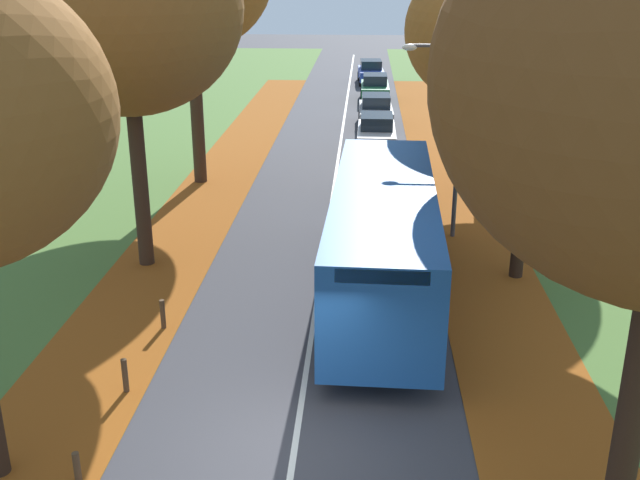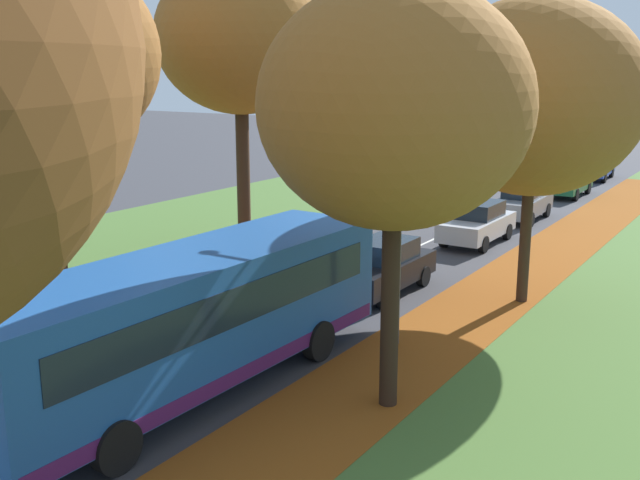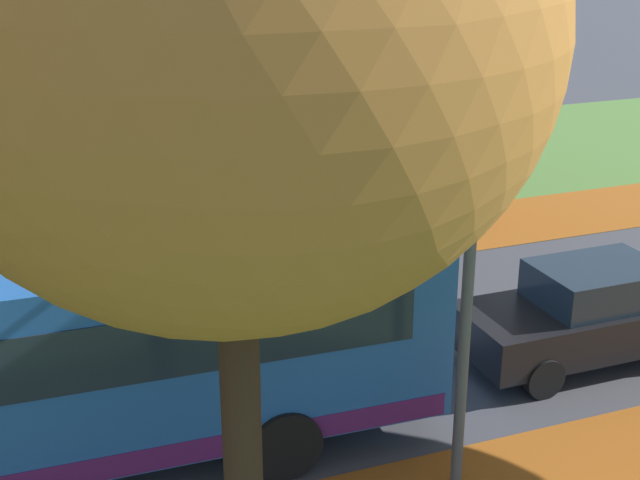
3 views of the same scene
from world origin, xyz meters
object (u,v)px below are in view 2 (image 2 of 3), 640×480
Objects in this scene: car_black_lead at (383,267)px; car_blue_trailing at (595,166)px; bus at (194,315)px; car_silver_following at (477,223)px; tree_left_mid at (240,38)px; tree_right_near at (394,107)px; streetlamp_right at (387,195)px; tree_left_near at (42,54)px; car_green_fourth_in_line at (568,181)px; tree_right_mid at (534,97)px; car_grey_third_in_line at (522,202)px.

car_blue_trailing is at bearing 90.29° from car_black_lead.
car_blue_trailing is at bearing 90.25° from bus.
tree_left_mid is at bearing -140.78° from car_silver_following.
tree_right_near is 1.40× the size of streetlamp_right.
tree_left_near is 28.76m from car_green_fourth_in_line.
car_black_lead is (-3.76, 6.82, -5.21)m from tree_right_near.
streetlamp_right reaches higher than car_blue_trailing.
tree_right_near is at bearing -90.79° from tree_right_mid.
bus is (6.97, -10.50, -6.04)m from tree_left_mid.
streetlamp_right is at bearing 67.12° from bus.
tree_right_near is 35.28m from car_blue_trailing.
car_grey_third_in_line is (0.06, 13.17, 0.00)m from car_black_lead.
car_black_lead is (-2.02, 3.69, -2.92)m from streetlamp_right.
car_black_lead is 1.00× the size of car_silver_following.
tree_right_mid is at bearing 36.84° from tree_left_near.
car_blue_trailing is (-0.18, 20.09, 0.00)m from car_silver_following.
bus is 16.23m from car_silver_following.
car_silver_following is (-3.72, 14.58, -5.21)m from tree_right_near.
tree_right_mid is 11.42m from bus.
car_grey_third_in_line is (0.02, 5.42, 0.00)m from car_silver_following.
tree_left_near is at bearing 178.26° from tree_right_near.
streetlamp_right is 5.12m from car_black_lead.
car_green_fourth_in_line is (0.07, 29.18, -0.89)m from bus.
tree_left_near is at bearing -143.16° from tree_right_mid.
bus reaches higher than car_blue_trailing.
car_silver_following is at bearing 64.64° from tree_left_near.
car_grey_third_in_line is (-3.82, 11.74, -5.11)m from tree_right_mid.
car_grey_third_in_line is at bearing 89.78° from car_silver_following.
car_green_fourth_in_line is (-1.94, 24.42, -2.92)m from streetlamp_right.
car_green_fourth_in_line is (0.02, 7.56, 0.00)m from car_grey_third_in_line.
car_black_lead is 13.17m from car_grey_third_in_line.
tree_left_near is 2.30× the size of car_blue_trailing.
tree_left_mid reaches higher than tree_right_mid.
tree_left_mid is 2.50× the size of car_black_lead.
tree_right_mid is 20.32m from car_green_fourth_in_line.
tree_left_mid is 2.50× the size of car_silver_following.
tree_right_near is at bearing -1.74° from tree_left_near.
car_grey_third_in_line is 14.68m from car_blue_trailing.
tree_right_mid is 6.57m from car_black_lead.
tree_right_near is 1.99× the size of car_silver_following.
bus is 2.47× the size of car_grey_third_in_line.
car_silver_following and car_green_fourth_in_line have the same top height.
car_blue_trailing is (-0.22, 7.12, 0.00)m from car_green_fourth_in_line.
tree_right_near is (10.72, -8.87, -1.72)m from tree_left_mid.
car_silver_following is 1.00× the size of car_green_fourth_in_line.
tree_right_mid is at bearing 20.29° from car_black_lead.
tree_left_mid is 21.13m from car_green_fourth_in_line.
tree_right_mid reaches higher than car_grey_third_in_line.
bus is (-2.01, -4.76, -2.03)m from streetlamp_right.
tree_left_mid reaches higher than streetlamp_right.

